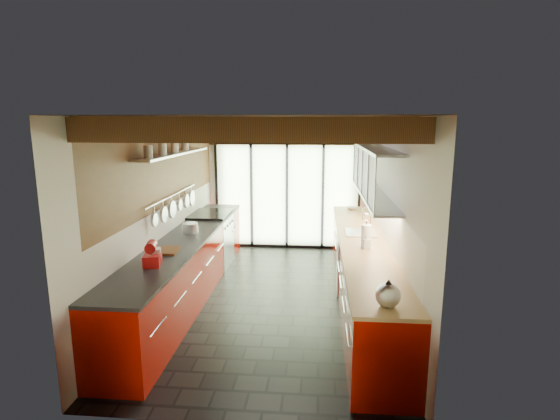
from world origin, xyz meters
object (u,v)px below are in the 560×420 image
object	(u,v)px
kettle	(388,294)
soap_bottle	(367,242)
stand_mixer	(153,255)
paper_towel	(366,236)
bowl	(352,208)

from	to	relation	value
kettle	soap_bottle	xyz separation A→B (m)	(0.00, 1.82, -0.02)
stand_mixer	soap_bottle	world-z (taller)	stand_mixer
kettle	stand_mixer	bearing A→B (deg)	159.47
kettle	paper_towel	distance (m)	1.88
kettle	bowl	world-z (taller)	kettle
paper_towel	soap_bottle	size ratio (longest dim) A/B	1.87
kettle	paper_towel	world-z (taller)	paper_towel
soap_bottle	bowl	world-z (taller)	soap_bottle
soap_bottle	bowl	distance (m)	2.64
paper_towel	bowl	distance (m)	2.59
paper_towel	soap_bottle	bearing A→B (deg)	-90.00
bowl	paper_towel	bearing A→B (deg)	-90.00
kettle	soap_bottle	bearing A→B (deg)	90.00
soap_bottle	bowl	bearing A→B (deg)	90.00
stand_mixer	kettle	xyz separation A→B (m)	(2.54, -0.95, 0.00)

